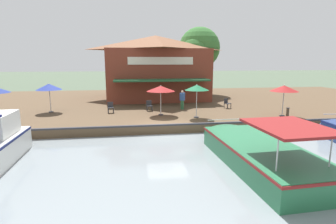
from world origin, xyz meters
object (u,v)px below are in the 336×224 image
Objects in this scene: cafe_chair_under_first_umbrella at (149,105)px; motorboat_distant_upstream at (253,149)px; patio_umbrella_by_entrance at (161,89)px; tree_behind_restaurant at (135,59)px; patio_umbrella_mid_patio_left at (197,88)px; cafe_chair_mid_patio at (227,103)px; tree_upstream_bank at (198,49)px; patio_umbrella_back_row at (49,87)px; waterfront_restaurant at (156,66)px; person_near_entrance at (182,98)px; mooring_post at (287,114)px; cafe_chair_facing_river at (111,107)px; patio_umbrella_mid_patio_right at (284,88)px.

cafe_chair_under_first_umbrella is 0.10× the size of motorboat_distant_upstream.
tree_behind_restaurant is (-15.02, -1.47, 2.26)m from patio_umbrella_by_entrance.
patio_umbrella_mid_patio_left is 7.51m from motorboat_distant_upstream.
cafe_chair_mid_patio is 0.10× the size of motorboat_distant_upstream.
patio_umbrella_by_entrance is 0.28× the size of tree_upstream_bank.
tree_upstream_bank reaches higher than cafe_chair_mid_patio.
motorboat_distant_upstream is at bearing 47.50° from patio_umbrella_back_row.
patio_umbrella_mid_patio_left is at bearing 8.77° from waterfront_restaurant.
patio_umbrella_mid_patio_left is 3.57m from person_near_entrance.
mooring_post is (1.84, 5.92, -1.70)m from patio_umbrella_mid_patio_left.
cafe_chair_facing_river is 0.11× the size of tree_upstream_bank.
mooring_post is (5.20, 6.28, -0.54)m from person_near_entrance.
motorboat_distant_upstream is (10.52, -2.74, -0.44)m from cafe_chair_mid_patio.
mooring_post is (1.41, -0.49, -1.60)m from patio_umbrella_mid_patio_right.
cafe_chair_facing_river is at bearing -83.01° from cafe_chair_under_first_umbrella.
waterfront_restaurant is 5.94m from tree_upstream_bank.
patio_umbrella_back_row reaches higher than patio_umbrella_by_entrance.
patio_umbrella_by_entrance reaches higher than person_near_entrance.
patio_umbrella_by_entrance is 0.38× the size of tree_behind_restaurant.
cafe_chair_facing_river is 12.14m from motorboat_distant_upstream.
cafe_chair_mid_patio is 3.98m from person_near_entrance.
patio_umbrella_by_entrance is 2.65× the size of cafe_chair_facing_river.
tree_upstream_bank is (-11.90, 5.97, 3.43)m from patio_umbrella_by_entrance.
tree_upstream_bank is (-9.50, 14.50, 3.40)m from patio_umbrella_back_row.
patio_umbrella_mid_patio_left is at bearing 62.62° from patio_umbrella_by_entrance.
patio_umbrella_mid_patio_left is 14.02m from tree_upstream_bank.
patio_umbrella_mid_patio_right is 6.43m from patio_umbrella_mid_patio_left.
patio_umbrella_mid_patio_right is at bearing 76.73° from patio_umbrella_back_row.
cafe_chair_mid_patio is 10.88m from motorboat_distant_upstream.
waterfront_restaurant is at bearing -172.01° from motorboat_distant_upstream.
patio_umbrella_mid_patio_left reaches higher than motorboat_distant_upstream.
patio_umbrella_mid_patio_right reaches higher than patio_umbrella_back_row.
cafe_chair_facing_river is (-2.70, -6.22, -1.68)m from patio_umbrella_mid_patio_left.
tree_behind_restaurant reaches higher than motorboat_distant_upstream.
cafe_chair_mid_patio is at bearing 0.26° from tree_upstream_bank.
cafe_chair_under_first_umbrella is at bearing -87.54° from cafe_chair_mid_patio.
patio_umbrella_mid_patio_right is 0.29× the size of tree_upstream_bank.
tree_upstream_bank is at bearing -179.74° from cafe_chair_mid_patio.
waterfront_restaurant reaches higher than cafe_chair_under_first_umbrella.
waterfront_restaurant is at bearing -170.11° from person_near_entrance.
patio_umbrella_mid_patio_right is at bearing 36.70° from cafe_chair_mid_patio.
tree_upstream_bank is at bearing 153.37° from patio_umbrella_by_entrance.
mooring_post is at bearing 71.94° from patio_umbrella_back_row.
cafe_chair_under_first_umbrella is at bearing -158.11° from patio_umbrella_by_entrance.
mooring_post is 15.99m from tree_upstream_bank.
waterfront_restaurant reaches higher than patio_umbrella_mid_patio_left.
waterfront_restaurant is 12.07m from patio_umbrella_back_row.
motorboat_distant_upstream is 7.36m from mooring_post.
cafe_chair_facing_river is at bearing -113.41° from patio_umbrella_mid_patio_left.
waterfront_restaurant is 8.46m from person_near_entrance.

